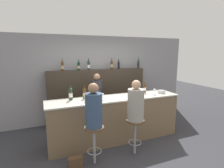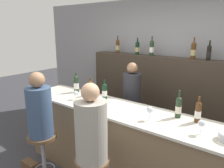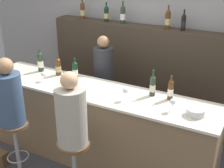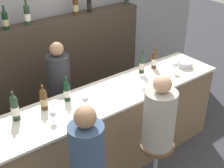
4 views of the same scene
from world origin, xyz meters
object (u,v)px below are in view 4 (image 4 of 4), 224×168
at_px(wine_bottle_counter_4, 154,60).
at_px(wine_glass_1, 85,100).
at_px(wine_bottle_counter_0, 15,108).
at_px(wine_bottle_counter_3, 142,64).
at_px(wine_bottle_backbar_4, 89,4).
at_px(metal_bowl, 185,64).
at_px(wine_bottle_counter_2, 67,91).
at_px(wine_bottle_counter_1, 44,99).
at_px(wine_bottle_backbar_2, 27,14).
at_px(wine_bottle_backbar_3, 75,5).
at_px(guest_seated_left, 87,152).
at_px(bartender, 62,102).
at_px(wine_glass_0, 53,114).
at_px(wine_bottle_backbar_1, 5,20).
at_px(wine_glass_2, 143,77).
at_px(guest_seated_right, 160,117).
at_px(wine_glass_3, 175,65).
at_px(bar_stool_right, 156,156).

xyz_separation_m(wine_bottle_counter_4, wine_glass_1, (-1.26, -0.27, -0.01)).
bearing_deg(wine_bottle_counter_0, wine_bottle_counter_3, -0.00).
relative_size(wine_bottle_backbar_4, metal_bowl, 1.55).
relative_size(wine_bottle_counter_2, wine_bottle_counter_4, 1.00).
relative_size(wine_bottle_counter_1, wine_bottle_backbar_2, 0.85).
bearing_deg(wine_bottle_backbar_3, guest_seated_left, -120.06).
distance_m(wine_bottle_backbar_2, wine_bottle_backbar_4, 0.96).
distance_m(wine_bottle_counter_3, wine_bottle_backbar_3, 1.30).
bearing_deg(wine_bottle_counter_1, bartender, 47.28).
bearing_deg(wine_bottle_counter_1, wine_glass_0, -97.95).
xyz_separation_m(wine_bottle_counter_4, wine_bottle_backbar_1, (-1.49, 1.15, 0.54)).
xyz_separation_m(wine_bottle_backbar_2, metal_bowl, (1.55, -1.39, -0.64)).
distance_m(wine_bottle_backbar_2, bartender, 1.21).
height_order(wine_bottle_counter_1, metal_bowl, wine_bottle_counter_1).
bearing_deg(wine_glass_2, wine_glass_1, 180.00).
xyz_separation_m(wine_bottle_backbar_1, guest_seated_right, (0.72, -2.03, -0.63)).
distance_m(wine_bottle_backbar_2, wine_glass_1, 1.53).
xyz_separation_m(wine_bottle_backbar_2, wine_bottle_backbar_4, (0.96, -0.00, -0.02)).
height_order(wine_bottle_counter_0, wine_glass_3, wine_bottle_counter_0).
bearing_deg(wine_bottle_backbar_3, bar_stool_right, -98.46).
bearing_deg(wine_bottle_counter_4, wine_glass_0, -170.73).
xyz_separation_m(wine_bottle_counter_2, guest_seated_left, (-0.32, -0.88, -0.08)).
relative_size(bar_stool_right, bartender, 0.47).
bearing_deg(wine_bottle_backbar_3, wine_bottle_counter_1, -134.56).
distance_m(wine_bottle_backbar_3, metal_bowl, 1.74).
xyz_separation_m(wine_bottle_counter_1, wine_glass_2, (1.16, -0.27, -0.00)).
relative_size(wine_bottle_counter_0, wine_glass_0, 2.46).
xyz_separation_m(wine_bottle_backbar_1, bartender, (0.33, -0.67, -0.99)).
xyz_separation_m(wine_glass_0, bartender, (0.48, 0.75, -0.43)).
relative_size(metal_bowl, guest_seated_left, 0.23).
bearing_deg(guest_seated_right, bar_stool_right, 90.00).
bearing_deg(guest_seated_left, wine_bottle_counter_3, 31.67).
height_order(wine_bottle_counter_2, guest_seated_right, guest_seated_right).
relative_size(wine_glass_3, bar_stool_right, 0.20).
height_order(wine_bottle_counter_4, wine_bottle_backbar_4, wine_bottle_backbar_4).
bearing_deg(wine_glass_2, metal_bowl, 2.48).
xyz_separation_m(wine_glass_2, guest_seated_left, (-1.20, -0.61, -0.08)).
distance_m(wine_glass_0, metal_bowl, 2.00).
bearing_deg(guest_seated_left, wine_glass_1, 57.66).
distance_m(wine_glass_0, guest_seated_right, 1.07).
bearing_deg(wine_glass_1, wine_bottle_backbar_4, 54.30).
bearing_deg(wine_bottle_counter_2, guest_seated_left, -110.06).
bearing_deg(wine_glass_1, wine_bottle_backbar_2, 87.46).
bearing_deg(wine_glass_3, wine_bottle_backbar_3, 112.33).
bearing_deg(metal_bowl, wine_glass_2, -177.52).
bearing_deg(wine_glass_0, wine_bottle_counter_0, 135.71).
bearing_deg(wine_bottle_counter_2, wine_bottle_counter_3, -0.00).
height_order(wine_glass_3, metal_bowl, wine_glass_3).
bearing_deg(wine_glass_2, wine_bottle_counter_2, 163.05).
bearing_deg(bartender, guest_seated_right, -73.99).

